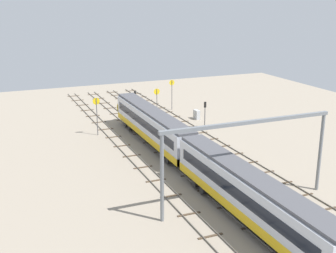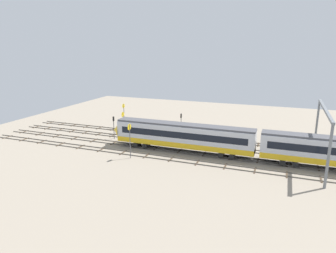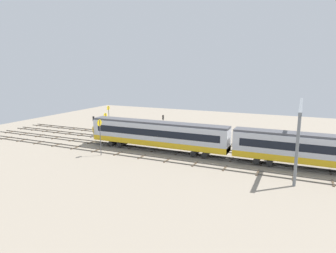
{
  "view_description": "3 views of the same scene",
  "coord_description": "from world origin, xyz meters",
  "px_view_note": "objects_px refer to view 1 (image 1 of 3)",
  "views": [
    {
      "loc": [
        -54.0,
        22.93,
        19.97
      ],
      "look_at": [
        1.69,
        -0.34,
        2.22
      ],
      "focal_mm": 47.02,
      "sensor_mm": 36.0,
      "label": 1
    },
    {
      "loc": [
        -14.02,
        50.24,
        17.56
      ],
      "look_at": [
        5.26,
        -0.26,
        3.56
      ],
      "focal_mm": 32.91,
      "sensor_mm": 36.0,
      "label": 2
    },
    {
      "loc": [
        -19.96,
        45.25,
        13.5
      ],
      "look_at": [
        1.12,
        -1.14,
        3.59
      ],
      "focal_mm": 31.72,
      "sensor_mm": 36.0,
      "label": 3
    }
  ],
  "objects_px": {
    "train": "(188,152)",
    "speed_sign_mid_trackside": "(97,110)",
    "signal_light_trackside_departure": "(135,100)",
    "speed_sign_near_foreground": "(172,90)",
    "speed_sign_far_trackside": "(157,97)",
    "signal_light_trackside_approach": "(205,111)",
    "overhead_gantry": "(248,142)",
    "relay_cabinet": "(197,115)"
  },
  "relations": [
    {
      "from": "train",
      "to": "speed_sign_mid_trackside",
      "type": "distance_m",
      "value": 19.79
    },
    {
      "from": "train",
      "to": "signal_light_trackside_departure",
      "type": "bearing_deg",
      "value": -5.47
    },
    {
      "from": "speed_sign_near_foreground",
      "to": "speed_sign_far_trackside",
      "type": "height_order",
      "value": "speed_sign_near_foreground"
    },
    {
      "from": "speed_sign_mid_trackside",
      "to": "signal_light_trackside_approach",
      "type": "height_order",
      "value": "speed_sign_mid_trackside"
    },
    {
      "from": "speed_sign_mid_trackside",
      "to": "speed_sign_far_trackside",
      "type": "bearing_deg",
      "value": -57.04
    },
    {
      "from": "overhead_gantry",
      "to": "relay_cabinet",
      "type": "bearing_deg",
      "value": -17.57
    },
    {
      "from": "speed_sign_far_trackside",
      "to": "signal_light_trackside_departure",
      "type": "distance_m",
      "value": 4.1
    },
    {
      "from": "train",
      "to": "overhead_gantry",
      "type": "height_order",
      "value": "overhead_gantry"
    },
    {
      "from": "signal_light_trackside_approach",
      "to": "relay_cabinet",
      "type": "relative_size",
      "value": 2.76
    },
    {
      "from": "overhead_gantry",
      "to": "speed_sign_far_trackside",
      "type": "xyz_separation_m",
      "value": [
        36.72,
        -4.78,
        -3.46
      ]
    },
    {
      "from": "overhead_gantry",
      "to": "signal_light_trackside_approach",
      "type": "height_order",
      "value": "overhead_gantry"
    },
    {
      "from": "overhead_gantry",
      "to": "signal_light_trackside_approach",
      "type": "xyz_separation_m",
      "value": [
        25.26,
        -8.42,
        -3.72
      ]
    },
    {
      "from": "speed_sign_near_foreground",
      "to": "speed_sign_mid_trackside",
      "type": "bearing_deg",
      "value": 121.6
    },
    {
      "from": "overhead_gantry",
      "to": "speed_sign_mid_trackside",
      "type": "height_order",
      "value": "overhead_gantry"
    },
    {
      "from": "overhead_gantry",
      "to": "speed_sign_mid_trackside",
      "type": "distance_m",
      "value": 29.64
    },
    {
      "from": "overhead_gantry",
      "to": "signal_light_trackside_departure",
      "type": "relative_size",
      "value": 4.17
    },
    {
      "from": "train",
      "to": "speed_sign_near_foreground",
      "type": "bearing_deg",
      "value": -19.69
    },
    {
      "from": "train",
      "to": "speed_sign_far_trackside",
      "type": "relative_size",
      "value": 11.01
    },
    {
      "from": "signal_light_trackside_departure",
      "to": "signal_light_trackside_approach",
      "type": "bearing_deg",
      "value": -145.58
    },
    {
      "from": "relay_cabinet",
      "to": "signal_light_trackside_approach",
      "type": "bearing_deg",
      "value": 166.49
    },
    {
      "from": "speed_sign_mid_trackside",
      "to": "signal_light_trackside_departure",
      "type": "height_order",
      "value": "speed_sign_mid_trackside"
    },
    {
      "from": "train",
      "to": "speed_sign_mid_trackside",
      "type": "relative_size",
      "value": 8.74
    },
    {
      "from": "speed_sign_mid_trackside",
      "to": "signal_light_trackside_departure",
      "type": "relative_size",
      "value": 1.29
    },
    {
      "from": "train",
      "to": "overhead_gantry",
      "type": "distance_m",
      "value": 10.56
    },
    {
      "from": "train",
      "to": "overhead_gantry",
      "type": "bearing_deg",
      "value": -168.84
    },
    {
      "from": "signal_light_trackside_departure",
      "to": "train",
      "type": "bearing_deg",
      "value": 174.53
    },
    {
      "from": "overhead_gantry",
      "to": "signal_light_trackside_approach",
      "type": "relative_size",
      "value": 4.29
    },
    {
      "from": "speed_sign_far_trackside",
      "to": "relay_cabinet",
      "type": "relative_size",
      "value": 2.92
    },
    {
      "from": "overhead_gantry",
      "to": "speed_sign_mid_trackside",
      "type": "xyz_separation_m",
      "value": [
        28.39,
        8.06,
        -2.74
      ]
    },
    {
      "from": "signal_light_trackside_approach",
      "to": "signal_light_trackside_departure",
      "type": "xyz_separation_m",
      "value": [
        11.3,
        7.74,
        0.07
      ]
    },
    {
      "from": "train",
      "to": "relay_cabinet",
      "type": "distance_m",
      "value": 24.29
    },
    {
      "from": "speed_sign_near_foreground",
      "to": "relay_cabinet",
      "type": "height_order",
      "value": "speed_sign_near_foreground"
    },
    {
      "from": "speed_sign_mid_trackside",
      "to": "speed_sign_far_trackside",
      "type": "relative_size",
      "value": 1.26
    },
    {
      "from": "speed_sign_mid_trackside",
      "to": "signal_light_trackside_approach",
      "type": "xyz_separation_m",
      "value": [
        -3.13,
        -16.48,
        -0.98
      ]
    },
    {
      "from": "speed_sign_far_trackside",
      "to": "signal_light_trackside_departure",
      "type": "height_order",
      "value": "speed_sign_far_trackside"
    },
    {
      "from": "train",
      "to": "overhead_gantry",
      "type": "relative_size",
      "value": 2.71
    },
    {
      "from": "relay_cabinet",
      "to": "overhead_gantry",
      "type": "bearing_deg",
      "value": 162.43
    },
    {
      "from": "signal_light_trackside_approach",
      "to": "signal_light_trackside_departure",
      "type": "distance_m",
      "value": 13.7
    },
    {
      "from": "train",
      "to": "relay_cabinet",
      "type": "height_order",
      "value": "train"
    },
    {
      "from": "train",
      "to": "speed_sign_near_foreground",
      "type": "xyz_separation_m",
      "value": [
        28.93,
        -10.35,
        0.99
      ]
    },
    {
      "from": "train",
      "to": "signal_light_trackside_departure",
      "type": "height_order",
      "value": "train"
    },
    {
      "from": "overhead_gantry",
      "to": "signal_light_trackside_departure",
      "type": "xyz_separation_m",
      "value": [
        36.56,
        -0.68,
        -3.65
      ]
    }
  ]
}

